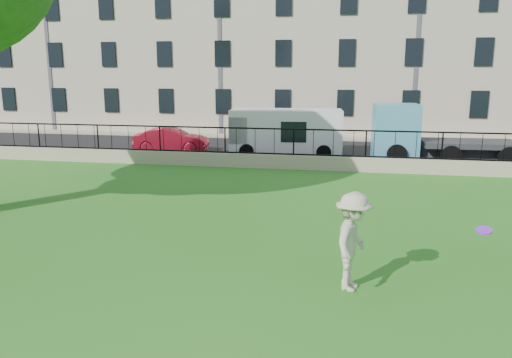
% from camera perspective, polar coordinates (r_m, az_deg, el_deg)
% --- Properties ---
extents(ground, '(120.00, 120.00, 0.00)m').
position_cam_1_polar(ground, '(10.08, -3.87, -11.66)').
color(ground, '#256F1A').
rests_on(ground, ground).
extents(retaining_wall, '(50.00, 0.40, 0.60)m').
position_cam_1_polar(retaining_wall, '(21.38, 4.29, 1.97)').
color(retaining_wall, tan).
rests_on(retaining_wall, ground).
extents(iron_railing, '(50.00, 0.05, 1.13)m').
position_cam_1_polar(iron_railing, '(21.25, 4.32, 4.23)').
color(iron_railing, black).
rests_on(iron_railing, retaining_wall).
extents(street, '(60.00, 9.00, 0.01)m').
position_cam_1_polar(street, '(26.04, 5.48, 3.12)').
color(street, black).
rests_on(street, ground).
extents(sidewalk, '(60.00, 1.40, 0.12)m').
position_cam_1_polar(sidewalk, '(31.16, 6.41, 4.68)').
color(sidewalk, tan).
rests_on(sidewalk, ground).
extents(building_row, '(56.40, 10.40, 13.80)m').
position_cam_1_polar(building_row, '(36.67, 7.41, 16.50)').
color(building_row, '#BDAE96').
rests_on(building_row, ground).
extents(man, '(0.98, 1.36, 1.90)m').
position_cam_1_polar(man, '(9.60, 11.01, -7.03)').
color(man, beige).
rests_on(man, ground).
extents(frisbee, '(0.31, 0.30, 0.12)m').
position_cam_1_polar(frisbee, '(9.46, 24.62, -5.37)').
color(frisbee, '#8E28E2').
extents(red_sedan, '(3.92, 1.73, 1.25)m').
position_cam_1_polar(red_sedan, '(26.20, -9.66, 4.42)').
color(red_sedan, '#B8162E').
rests_on(red_sedan, street).
extents(white_van, '(5.57, 2.59, 2.27)m').
position_cam_1_polar(white_van, '(24.69, 3.44, 5.30)').
color(white_van, white).
rests_on(white_van, street).
extents(blue_truck, '(6.32, 2.46, 2.62)m').
position_cam_1_polar(blue_truck, '(24.54, 20.54, 4.92)').
color(blue_truck, '#55A4C8').
rests_on(blue_truck, street).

